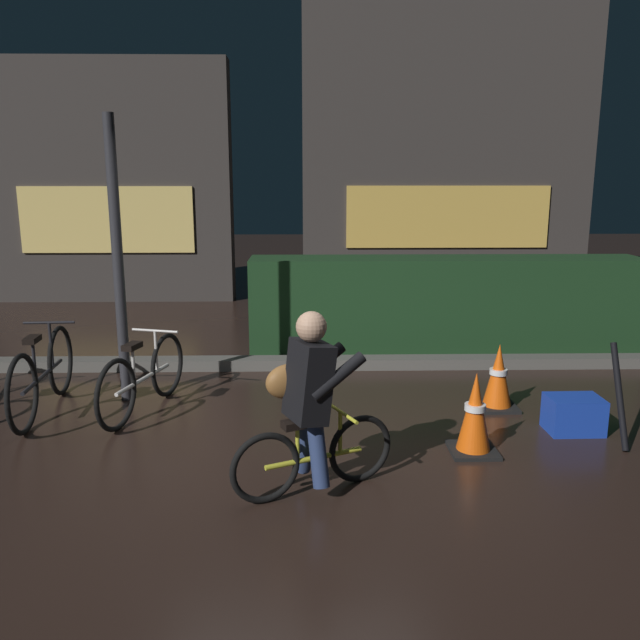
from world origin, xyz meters
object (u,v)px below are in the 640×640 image
Objects in this scene: traffic_cone_far at (498,377)px; cyclist at (309,403)px; parked_bike_center_left at (143,377)px; closed_umbrella at (619,396)px; street_post at (118,262)px; traffic_cone_near at (475,414)px; parked_bike_left_mid at (43,374)px; blue_crate at (574,414)px.

cyclist is at bearing -137.64° from traffic_cone_far.
closed_umbrella is at bearing -86.35° from parked_bike_center_left.
traffic_cone_near is at bearing -23.34° from street_post.
parked_bike_center_left is 2.92m from traffic_cone_near.
parked_bike_left_mid is 0.90m from parked_bike_center_left.
parked_bike_left_mid is 4.12m from traffic_cone_far.
parked_bike_center_left is at bearing 77.40° from closed_umbrella.
parked_bike_center_left is at bearing 108.70° from cyclist.
cyclist reaches higher than traffic_cone_near.
parked_bike_center_left is 1.20× the size of cyclist.
cyclist is at bearing -126.86° from parked_bike_left_mid.
street_post reaches higher than parked_bike_left_mid.
parked_bike_left_mid is 3.85× the size of blue_crate.
blue_crate is at bearing -12.83° from street_post.
traffic_cone_far is 2.37m from cyclist.
cyclist is at bearing 106.13° from closed_umbrella.
traffic_cone_near reaches higher than traffic_cone_far.
parked_bike_center_left is 3.39× the size of blue_crate.
closed_umbrella is at bearing -15.34° from street_post.
parked_bike_left_mid reaches higher than blue_crate.
traffic_cone_far is at bearing -93.28° from parked_bike_left_mid.
cyclist reaches higher than parked_bike_center_left.
traffic_cone_near is at bearing -108.28° from parked_bike_left_mid.
traffic_cone_far is at bearing 129.21° from blue_crate.
cyclist is (2.38, -1.57, 0.28)m from parked_bike_left_mid.
blue_crate is at bearing 23.06° from traffic_cone_near.
parked_bike_center_left is 3.22m from traffic_cone_far.
traffic_cone_near reaches higher than blue_crate.
street_post is 2.67m from cyclist.
parked_bike_left_mid is 1.13× the size of parked_bike_center_left.
street_post is 3.10× the size of closed_umbrella.
closed_umbrella is (0.24, -0.25, 0.25)m from blue_crate.
parked_bike_center_left is 3.74m from blue_crate.
parked_bike_center_left is 2.32× the size of traffic_cone_near.
street_post is 3.43m from traffic_cone_near.
parked_bike_left_mid is 3.78m from traffic_cone_near.
blue_crate is at bearing -100.48° from parked_bike_left_mid.
traffic_cone_far is 1.10m from closed_umbrella.
blue_crate is 0.43m from closed_umbrella.
traffic_cone_near is 1.05× the size of traffic_cone_far.
traffic_cone_far is at bearing 64.50° from traffic_cone_near.
parked_bike_center_left is at bearing -94.08° from parked_bike_left_mid.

